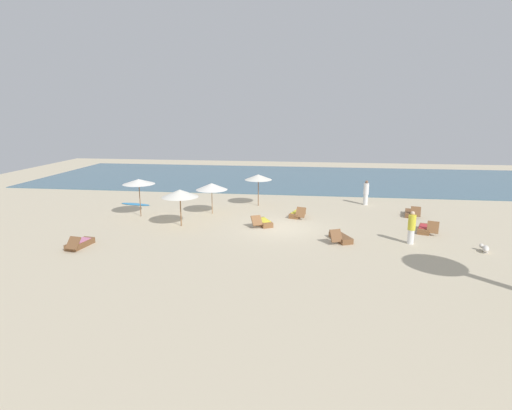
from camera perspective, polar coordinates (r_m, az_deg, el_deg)
ground_plane at (r=22.93m, az=3.43°, el=-3.21°), size 60.00×60.00×0.00m
ocean_water at (r=39.51m, az=5.24°, el=3.75°), size 48.00×16.00×0.06m
umbrella_0 at (r=25.78m, az=-6.21°, el=2.59°), size 1.99×1.99×1.96m
umbrella_1 at (r=27.76m, az=0.33°, el=3.91°), size 1.86×1.86×2.18m
umbrella_2 at (r=23.20m, az=-10.58°, el=1.61°), size 2.06×2.06×2.11m
umbrella_3 at (r=25.91m, az=-16.06°, el=3.15°), size 1.95×1.95×2.34m
lounger_0 at (r=21.45m, az=-23.45°, el=-4.98°), size 0.82×1.76×0.68m
lounger_1 at (r=21.05m, az=11.69°, el=-4.49°), size 1.21×1.73×0.74m
lounger_2 at (r=23.38m, az=0.98°, el=-2.42°), size 1.30×1.78×0.67m
lounger_3 at (r=23.92m, az=22.56°, el=-3.08°), size 1.10×1.73×0.75m
lounger_4 at (r=25.37m, az=5.84°, el=-1.23°), size 1.06×1.76×0.72m
lounger_5 at (r=27.20m, az=20.80°, el=-1.07°), size 0.93×1.76×0.71m
person_0 at (r=21.42m, az=20.90°, el=-2.96°), size 0.51×0.51×1.65m
person_1 at (r=29.24m, az=15.12°, el=1.68°), size 0.36×0.36×1.72m
dog at (r=21.82m, az=29.37°, el=-5.32°), size 0.49×0.71×0.33m
surfboard at (r=29.65m, az=-16.47°, el=0.11°), size 2.31×0.94×0.07m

